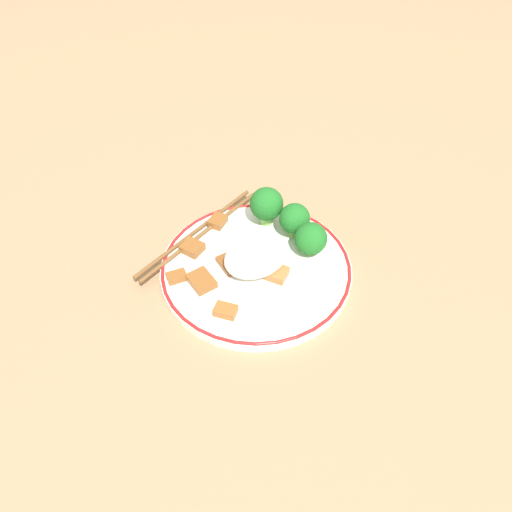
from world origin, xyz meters
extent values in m
plane|color=#9E7A56|center=(0.00, 0.00, 0.00)|extent=(3.00, 3.00, 0.00)
cylinder|color=white|center=(0.00, 0.00, 0.01)|extent=(0.27, 0.27, 0.01)
torus|color=red|center=(0.00, 0.00, 0.01)|extent=(0.27, 0.27, 0.01)
ellipsoid|color=white|center=(0.00, 0.00, 0.03)|extent=(0.09, 0.07, 0.04)
cylinder|color=#7FB756|center=(0.08, -0.02, 0.02)|extent=(0.01, 0.01, 0.01)
sphere|color=#1E6B23|center=(0.08, -0.02, 0.04)|extent=(0.05, 0.05, 0.05)
cylinder|color=#7FB756|center=(0.08, 0.02, 0.02)|extent=(0.02, 0.02, 0.01)
sphere|color=#1E6B23|center=(0.08, 0.02, 0.04)|extent=(0.05, 0.05, 0.05)
cylinder|color=#7FB756|center=(0.06, 0.07, 0.02)|extent=(0.02, 0.02, 0.02)
sphere|color=#1E6B23|center=(0.06, 0.07, 0.05)|extent=(0.05, 0.05, 0.05)
cube|color=#9E6633|center=(0.01, -0.03, 0.02)|extent=(0.04, 0.04, 0.01)
cube|color=brown|center=(-0.08, 0.01, 0.02)|extent=(0.03, 0.04, 0.01)
cube|color=brown|center=(-0.03, 0.02, 0.02)|extent=(0.03, 0.04, 0.01)
cube|color=brown|center=(-0.06, 0.08, 0.02)|extent=(0.04, 0.04, 0.01)
cube|color=#995B28|center=(-0.08, -0.05, 0.02)|extent=(0.03, 0.03, 0.01)
cube|color=brown|center=(0.00, 0.10, 0.02)|extent=(0.03, 0.03, 0.01)
cube|color=brown|center=(-0.10, 0.04, 0.02)|extent=(0.03, 0.02, 0.01)
cylinder|color=brown|center=(-0.04, 0.11, 0.02)|extent=(0.23, 0.08, 0.01)
cylinder|color=brown|center=(-0.03, 0.10, 0.02)|extent=(0.23, 0.08, 0.01)
camera|label=1|loc=(-0.26, -0.40, 0.52)|focal=35.00mm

